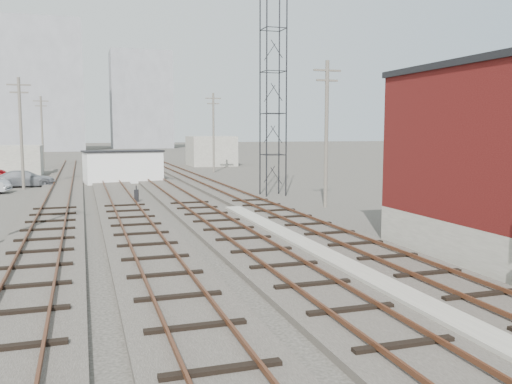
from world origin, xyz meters
name	(u,v)px	position (x,y,z in m)	size (l,w,h in m)	color
ground	(155,172)	(0.00, 60.00, 0.00)	(320.00, 320.00, 0.00)	#282621
track_right	(220,189)	(2.50, 39.00, 0.11)	(3.20, 90.00, 0.39)	#332D28
track_mid_right	(170,191)	(-1.50, 39.00, 0.11)	(3.20, 90.00, 0.39)	#332D28
track_mid_left	(117,193)	(-5.50, 39.00, 0.11)	(3.20, 90.00, 0.39)	#332D28
track_left	(60,195)	(-9.50, 39.00, 0.11)	(3.20, 90.00, 0.39)	#332D28
platform_curb	(340,265)	(0.50, 14.00, 0.13)	(0.90, 28.00, 0.26)	gray
lattice_tower	(273,93)	(5.50, 35.00, 7.50)	(1.60, 1.60, 15.00)	black
utility_pole_left_b	(21,130)	(-12.50, 45.00, 4.80)	(1.80, 0.24, 9.00)	#595147
utility_pole_left_c	(42,130)	(-12.50, 70.00, 4.80)	(1.80, 0.24, 9.00)	#595147
utility_pole_right_a	(326,130)	(6.50, 28.00, 4.80)	(1.80, 0.24, 9.00)	#595147
utility_pole_right_b	(213,130)	(6.50, 58.00, 4.80)	(1.80, 0.24, 9.00)	#595147
apartment_left	(34,86)	(-18.00, 135.00, 15.00)	(22.00, 14.00, 30.00)	gray
apartment_right	(141,100)	(8.00, 150.00, 13.00)	(16.00, 12.00, 26.00)	gray
shed_left	(1,161)	(-16.00, 60.00, 1.60)	(8.00, 5.00, 3.20)	gray
shed_right	(211,151)	(9.00, 70.00, 2.00)	(6.00, 6.00, 4.00)	gray
switch_stand	(136,196)	(-4.63, 32.74, 0.55)	(0.32, 0.32, 1.16)	black
site_trailer	(123,166)	(-4.31, 48.44, 1.50)	(7.40, 4.02, 2.96)	white
car_grey	(25,179)	(-12.55, 47.07, 0.70)	(1.97, 4.84, 1.40)	gray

